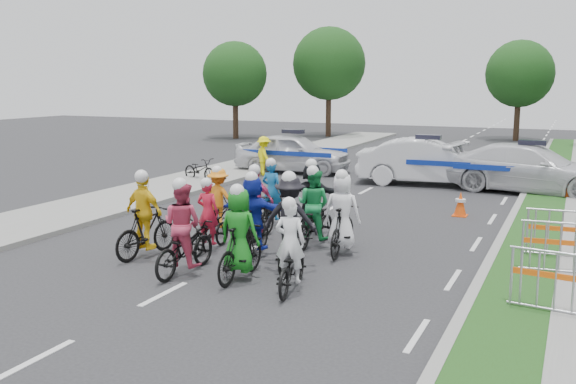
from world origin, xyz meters
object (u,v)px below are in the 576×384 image
at_px(rider_10, 219,207).
at_px(rider_3, 146,224).
at_px(rider_9, 256,211).
at_px(marshal_hiviz, 264,156).
at_px(rider_11, 312,203).
at_px(tree_3, 329,64).
at_px(cone_0, 460,204).
at_px(rider_1, 240,243).
at_px(police_car_0, 293,153).
at_px(parked_bike, 200,170).
at_px(tree_4, 520,74).
at_px(police_car_1, 428,162).
at_px(barrier_0, 573,288).
at_px(barrier_2, 575,237).
at_px(barrier_1, 575,251).
at_px(tree_0, 235,74).
at_px(rider_12, 272,203).
at_px(rider_0, 291,260).
at_px(cone_1, 567,190).
at_px(rider_4, 290,231).
at_px(rider_6, 209,227).
at_px(rider_7, 342,222).
at_px(rider_8, 314,216).
at_px(rider_5, 254,221).
at_px(rider_2, 183,238).

bearing_deg(rider_10, rider_3, 79.34).
relative_size(rider_9, marshal_hiviz, 1.18).
height_order(rider_11, tree_3, tree_3).
bearing_deg(cone_0, rider_11, -128.54).
relative_size(rider_1, cone_0, 2.69).
distance_m(police_car_0, tree_3, 18.01).
distance_m(parked_bike, tree_4, 24.73).
relative_size(police_car_1, barrier_0, 2.54).
relative_size(rider_9, rider_11, 0.97).
distance_m(barrier_0, barrier_2, 3.67).
distance_m(rider_10, rider_11, 2.32).
bearing_deg(barrier_1, tree_0, 130.77).
distance_m(rider_12, police_car_1, 8.77).
bearing_deg(police_car_1, parked_bike, 100.91).
bearing_deg(tree_0, parked_bike, -65.34).
distance_m(rider_0, cone_1, 12.64).
xyz_separation_m(police_car_0, cone_0, (7.87, -6.05, -0.47)).
height_order(rider_4, barrier_0, rider_4).
height_order(rider_1, rider_12, rider_1).
xyz_separation_m(rider_6, rider_7, (2.81, 0.97, 0.18)).
height_order(rider_9, marshal_hiviz, rider_9).
distance_m(rider_3, rider_8, 3.80).
relative_size(rider_0, cone_0, 2.57).
distance_m(rider_3, barrier_1, 8.75).
height_order(rider_12, barrier_1, rider_12).
bearing_deg(police_car_1, rider_0, 172.99).
relative_size(rider_0, rider_4, 0.87).
bearing_deg(tree_0, rider_8, -57.38).
bearing_deg(rider_1, rider_9, -69.56).
relative_size(rider_1, tree_0, 0.30).
bearing_deg(rider_10, rider_1, 124.01).
xyz_separation_m(rider_10, police_car_0, (-2.73, 10.71, 0.14)).
xyz_separation_m(rider_1, police_car_1, (0.79, 12.94, 0.10)).
height_order(rider_9, parked_bike, rider_9).
xyz_separation_m(rider_0, rider_3, (-3.80, 0.78, 0.16)).
relative_size(rider_4, rider_11, 1.08).
bearing_deg(barrier_2, police_car_1, 119.28).
bearing_deg(rider_7, tree_4, -96.11).
bearing_deg(rider_7, rider_0, 85.37).
relative_size(rider_5, barrier_1, 0.94).
bearing_deg(rider_3, rider_11, -119.06).
xyz_separation_m(rider_6, marshal_hiviz, (-4.09, 10.99, 0.23)).
height_order(rider_6, cone_0, rider_6).
height_order(rider_0, cone_1, rider_0).
relative_size(rider_5, police_car_0, 0.39).
height_order(police_car_1, barrier_0, police_car_1).
bearing_deg(rider_8, barrier_1, -178.69).
bearing_deg(police_car_1, cone_1, -113.68).
distance_m(rider_2, cone_1, 13.58).
distance_m(police_car_0, barrier_0, 17.39).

